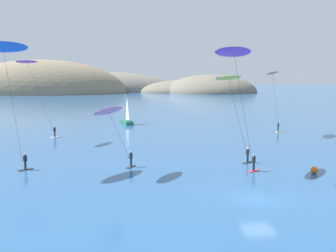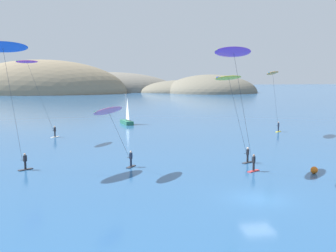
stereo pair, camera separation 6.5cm
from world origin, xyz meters
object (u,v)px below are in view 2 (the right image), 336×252
at_px(kitesurfer_magenta, 30,70).
at_px(marker_buoy, 314,170).
at_px(kitesurfer_blue, 4,55).
at_px(kitesurfer_yellow, 231,86).
at_px(kitesurfer_pink, 111,116).
at_px(sailboat_near, 126,121).
at_px(kitesurfer_purple, 235,61).
at_px(kitesurfer_orange, 273,78).

distance_m(kitesurfer_magenta, marker_buoy, 38.82).
bearing_deg(kitesurfer_blue, kitesurfer_yellow, -5.98).
bearing_deg(kitesurfer_pink, sailboat_near, 84.99).
relative_size(kitesurfer_purple, kitesurfer_yellow, 1.26).
height_order(sailboat_near, kitesurfer_orange, kitesurfer_orange).
relative_size(kitesurfer_purple, marker_buoy, 17.20).
height_order(kitesurfer_purple, marker_buoy, kitesurfer_purple).
relative_size(sailboat_near, kitesurfer_magenta, 0.52).
bearing_deg(kitesurfer_yellow, kitesurfer_purple, -100.24).
bearing_deg(marker_buoy, kitesurfer_orange, 76.73).
bearing_deg(kitesurfer_yellow, kitesurfer_blue, 174.02).
distance_m(sailboat_near, kitesurfer_pink, 40.76).
xyz_separation_m(kitesurfer_yellow, kitesurfer_orange, (13.64, 22.29, 0.40)).
bearing_deg(kitesurfer_blue, kitesurfer_purple, -14.18).
height_order(kitesurfer_magenta, marker_buoy, kitesurfer_magenta).
distance_m(kitesurfer_purple, kitesurfer_orange, 29.07).
relative_size(sailboat_near, kitesurfer_orange, 0.60).
distance_m(sailboat_near, kitesurfer_purple, 45.28).
xyz_separation_m(sailboat_near, marker_buoy, (15.86, -42.68, -0.29)).
xyz_separation_m(sailboat_near, kitesurfer_yellow, (7.99, -40.49, 7.84)).
height_order(kitesurfer_purple, kitesurfer_blue, kitesurfer_blue).
xyz_separation_m(kitesurfer_pink, kitesurfer_blue, (-9.75, 2.03, 5.67)).
bearing_deg(kitesurfer_yellow, marker_buoy, -15.51).
distance_m(kitesurfer_pink, marker_buoy, 20.25).
xyz_separation_m(kitesurfer_purple, kitesurfer_blue, (-20.73, 5.24, 0.55)).
relative_size(kitesurfer_pink, kitesurfer_magenta, 0.58).
xyz_separation_m(kitesurfer_purple, kitesurfer_orange, (14.18, 25.30, -1.89)).
distance_m(kitesurfer_magenta, kitesurfer_blue, 18.49).
bearing_deg(kitesurfer_purple, kitesurfer_magenta, 132.19).
relative_size(sailboat_near, kitesurfer_yellow, 0.63).
relative_size(kitesurfer_yellow, marker_buoy, 13.63).
xyz_separation_m(sailboat_near, kitesurfer_pink, (-3.54, -40.30, 5.01)).
bearing_deg(marker_buoy, kitesurfer_purple, -174.38).
bearing_deg(marker_buoy, kitesurfer_blue, 171.39).
bearing_deg(kitesurfer_purple, sailboat_near, 99.71).
distance_m(kitesurfer_yellow, kitesurfer_blue, 21.58).
height_order(sailboat_near, marker_buoy, sailboat_near).
xyz_separation_m(sailboat_near, kitesurfer_magenta, (-14.00, -19.84, 9.40)).
bearing_deg(kitesurfer_magenta, kitesurfer_yellow, -43.20).
height_order(kitesurfer_magenta, kitesurfer_orange, kitesurfer_magenta).
relative_size(sailboat_near, kitesurfer_blue, 0.47).
distance_m(kitesurfer_pink, kitesurfer_purple, 12.53).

